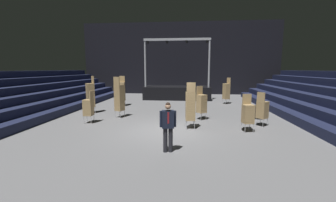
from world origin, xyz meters
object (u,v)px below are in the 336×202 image
Objects in this scene: chair_stack_mid_left at (201,103)px; chair_stack_rear_centre at (226,91)px; chair_stack_front_right at (248,113)px; chair_stack_rear_right at (262,109)px; stage_riser at (177,92)px; man_with_tie at (168,124)px; chair_stack_mid_centre at (119,97)px; chair_stack_rear_left at (89,107)px; chair_stack_front_left at (190,106)px; chair_stack_mid_right at (122,91)px; equipment_road_case at (254,112)px; chair_stack_aisle_left at (90,95)px.

chair_stack_rear_centre is at bearing -149.38° from chair_stack_mid_left.
chair_stack_front_right is 0.91× the size of chair_stack_mid_left.
chair_stack_rear_right is (2.93, -1.12, -0.08)m from chair_stack_mid_left.
man_with_tie is (0.40, -13.36, 0.29)m from stage_riser.
chair_stack_mid_centre is (-6.71, 2.31, 0.34)m from chair_stack_front_right.
stage_riser reaches higher than chair_stack_rear_left.
chair_stack_front_left is 4.59m from chair_stack_mid_centre.
chair_stack_mid_left is 0.88× the size of chair_stack_rear_centre.
chair_stack_mid_left is 4.77m from chair_stack_mid_centre.
chair_stack_mid_right is at bearing -2.64° from chair_stack_rear_left.
stage_riser is 6.88× the size of equipment_road_case.
chair_stack_front_left is at bearing 130.85° from chair_stack_rear_centre.
chair_stack_mid_left is at bearing -77.83° from stage_riser.
stage_riser is 3.58× the size of man_with_tie.
chair_stack_mid_centre is 1.00× the size of chair_stack_aisle_left.
chair_stack_mid_left is at bearing -151.05° from chair_stack_rear_right.
stage_riser reaches higher than chair_stack_aisle_left.
stage_riser is 10.36m from chair_stack_front_left.
chair_stack_aisle_left is at bearing -57.93° from man_with_tie.
man_with_tie is 8.25m from chair_stack_aisle_left.
chair_stack_front_right is 0.72× the size of chair_stack_aisle_left.
chair_stack_rear_left is at bearing 102.73° from chair_stack_rear_centre.
chair_stack_front_right and chair_stack_rear_right have the same top height.
equipment_road_case is at bearing 29.41° from chair_stack_front_left.
man_with_tie is 6.08m from chair_stack_mid_centre.
chair_stack_mid_centre is 9.10m from chair_stack_rear_centre.
stage_riser is at bearing 122.05° from equipment_road_case.
chair_stack_front_left reaches higher than chair_stack_front_right.
chair_stack_rear_left is (-0.12, -5.35, -0.29)m from chair_stack_mid_right.
chair_stack_aisle_left reaches higher than chair_stack_mid_left.
chair_stack_front_left is 0.93× the size of chair_stack_mid_centre.
man_with_tie is 10.00m from chair_stack_mid_right.
equipment_road_case is at bearing 154.08° from chair_stack_mid_left.
man_with_tie reaches higher than equipment_road_case.
stage_riser is at bearing -98.77° from man_with_tie.
chair_stack_rear_centre is (8.30, 7.14, 0.21)m from chair_stack_rear_left.
chair_stack_mid_left is (1.81, -8.39, 0.25)m from stage_riser.
chair_stack_mid_left is at bearing -140.72° from chair_stack_aisle_left.
chair_stack_rear_left is (-4.15, -9.74, 0.17)m from stage_riser.
chair_stack_front_right is 2.94m from chair_stack_mid_left.
chair_stack_aisle_left reaches higher than chair_stack_front_right.
chair_stack_front_left is 1.04× the size of chair_stack_rear_centre.
stage_riser reaches higher than chair_stack_mid_left.
equipment_road_case is at bearing 27.65° from chair_stack_mid_centre.
chair_stack_mid_centre is (-4.13, 2.00, 0.08)m from chair_stack_front_left.
chair_stack_mid_right is (-7.79, 6.21, 0.29)m from chair_stack_front_right.
chair_stack_rear_right is 6.95m from chair_stack_rear_centre.
equipment_road_case is (0.13, 1.74, -0.49)m from chair_stack_rear_right.
man_with_tie is 5.16m from chair_stack_mid_left.
stage_riser reaches higher than equipment_road_case.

